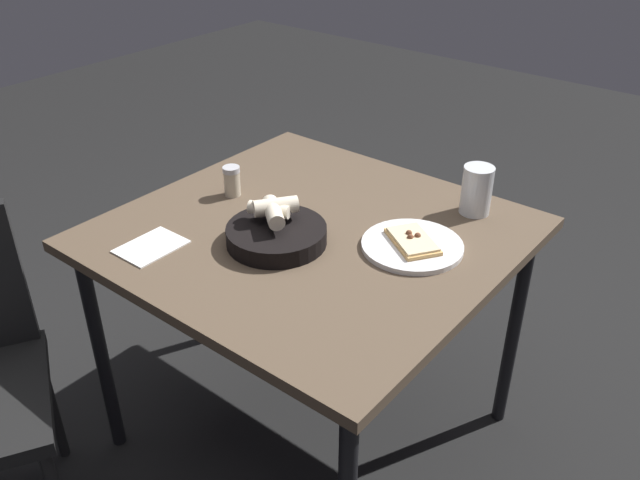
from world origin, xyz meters
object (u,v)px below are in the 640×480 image
Objects in this scene: beer_glass at (476,193)px; pepper_shaker at (232,183)px; dining_table at (311,250)px; pizza_plate at (412,245)px; bread_basket at (276,231)px.

pepper_shaker is at bearing -60.03° from beer_glass.
pizza_plate reaches higher than dining_table.
pizza_plate is 1.00× the size of bread_basket.
pepper_shaker is at bearing -113.60° from bread_basket.
pizza_plate is at bearing 108.23° from dining_table.
pizza_plate is 0.27m from beer_glass.
bread_basket is 0.30m from pepper_shaker.
bread_basket is at bearing -55.97° from pizza_plate.
dining_table is 3.91× the size of bread_basket.
beer_glass is at bearing 145.47° from bread_basket.
beer_glass is at bearing 140.60° from dining_table.
bread_basket is 1.89× the size of beer_glass.
beer_glass is (-0.35, 0.29, 0.12)m from dining_table.
beer_glass is 0.68m from pepper_shaker.
beer_glass reaches higher than pepper_shaker.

